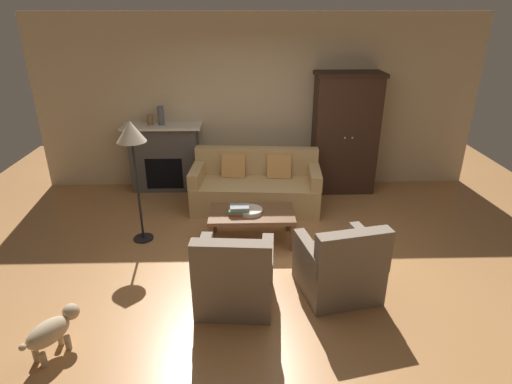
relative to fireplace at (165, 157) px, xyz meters
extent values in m
plane|color=#B27A47|center=(1.55, -2.30, -0.57)|extent=(9.60, 9.60, 0.00)
cube|color=beige|center=(1.55, 0.25, 0.83)|extent=(7.20, 0.10, 2.80)
cube|color=#4C4947|center=(0.00, 0.00, -0.03)|extent=(1.10, 0.36, 1.08)
cube|color=black|center=(0.00, -0.18, -0.23)|extent=(0.60, 0.01, 0.52)
cube|color=white|center=(0.00, -0.02, 0.53)|extent=(1.26, 0.48, 0.04)
cube|color=#382319|center=(2.95, -0.08, 0.37)|extent=(1.00, 0.52, 1.88)
cube|color=#2F1E15|center=(2.95, -0.08, 1.34)|extent=(1.06, 0.55, 0.06)
sphere|color=#ADAFB5|center=(2.89, -0.35, 0.41)|extent=(0.04, 0.04, 0.04)
sphere|color=#ADAFB5|center=(3.01, -0.35, 0.41)|extent=(0.04, 0.04, 0.04)
cube|color=tan|center=(1.48, -0.79, -0.35)|extent=(1.96, 0.97, 0.44)
cube|color=tan|center=(1.51, -0.45, 0.08)|extent=(1.91, 0.32, 0.42)
cube|color=tan|center=(0.61, -0.72, -0.02)|extent=(0.22, 0.81, 0.22)
cube|color=tan|center=(2.36, -0.85, -0.02)|extent=(0.22, 0.81, 0.22)
cube|color=tan|center=(1.15, -0.56, 0.04)|extent=(0.37, 0.21, 0.37)
cube|color=tan|center=(1.85, -0.61, 0.04)|extent=(0.37, 0.21, 0.37)
cube|color=brown|center=(1.41, -1.79, -0.17)|extent=(1.10, 0.60, 0.05)
cube|color=brown|center=(0.90, -2.05, -0.38)|extent=(0.06, 0.06, 0.37)
cube|color=brown|center=(1.92, -2.05, -0.38)|extent=(0.06, 0.06, 0.37)
cube|color=brown|center=(0.90, -1.53, -0.38)|extent=(0.06, 0.06, 0.37)
cube|color=brown|center=(1.92, -1.53, -0.38)|extent=(0.06, 0.06, 0.37)
cylinder|color=beige|center=(1.39, -1.81, -0.12)|extent=(0.31, 0.31, 0.05)
cube|color=#B73833|center=(1.24, -1.84, -0.13)|extent=(0.25, 0.18, 0.03)
cube|color=#427A4C|center=(1.24, -1.84, -0.10)|extent=(0.25, 0.18, 0.04)
cube|color=gray|center=(1.25, -1.83, -0.06)|extent=(0.25, 0.18, 0.04)
cylinder|color=olive|center=(-0.18, -0.02, 0.63)|extent=(0.10, 0.10, 0.16)
cylinder|color=#565B66|center=(0.00, -0.02, 0.70)|extent=(0.10, 0.10, 0.30)
cube|color=#756656|center=(1.22, -3.03, -0.36)|extent=(0.82, 0.82, 0.42)
cube|color=#756656|center=(1.19, -3.33, 0.08)|extent=(0.77, 0.22, 0.46)
cube|color=#756656|center=(1.54, -3.05, -0.05)|extent=(0.17, 0.71, 0.20)
cube|color=#756656|center=(0.89, -3.00, -0.05)|extent=(0.17, 0.71, 0.20)
cube|color=#756656|center=(2.31, -2.88, -0.36)|extent=(0.90, 0.90, 0.42)
cube|color=#756656|center=(2.38, -3.18, 0.08)|extent=(0.78, 0.32, 0.46)
cube|color=#756656|center=(2.63, -2.81, -0.05)|extent=(0.27, 0.71, 0.20)
cube|color=#756656|center=(1.99, -2.95, -0.05)|extent=(0.27, 0.71, 0.20)
cylinder|color=black|center=(-0.04, -1.71, -0.56)|extent=(0.26, 0.26, 0.02)
cylinder|color=black|center=(-0.04, -1.71, 0.12)|extent=(0.03, 0.03, 1.37)
cone|color=beige|center=(-0.04, -1.71, 0.91)|extent=(0.36, 0.36, 0.26)
ellipsoid|color=tan|center=(-0.40, -3.75, -0.32)|extent=(0.39, 0.44, 0.22)
sphere|color=tan|center=(-0.27, -3.55, -0.26)|extent=(0.15, 0.15, 0.15)
cylinder|color=tan|center=(-0.38, -3.62, -0.50)|extent=(0.06, 0.06, 0.14)
cylinder|color=tan|center=(-0.29, -3.69, -0.50)|extent=(0.06, 0.06, 0.14)
cylinder|color=tan|center=(-0.51, -3.82, -0.50)|extent=(0.06, 0.06, 0.14)
cylinder|color=tan|center=(-0.42, -3.89, -0.50)|extent=(0.06, 0.06, 0.14)
sphere|color=tan|center=(-0.53, -3.95, -0.30)|extent=(0.06, 0.06, 0.06)
camera|label=1|loc=(1.33, -6.67, 2.28)|focal=29.58mm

